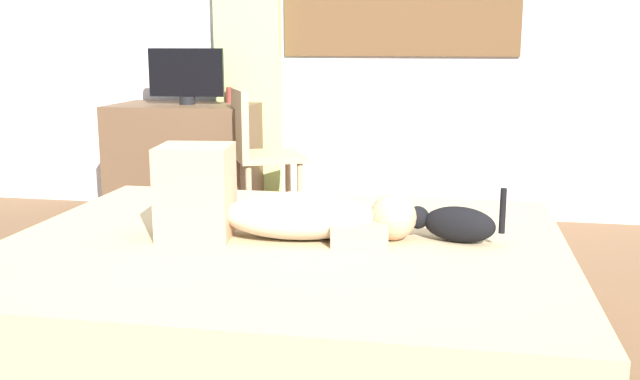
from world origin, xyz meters
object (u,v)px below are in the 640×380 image
(person_lying, at_px, (273,207))
(cat, at_px, (454,223))
(cup, at_px, (232,95))
(tv_monitor, at_px, (186,75))
(desk, at_px, (186,162))
(bed, at_px, (283,296))
(chair_by_desk, at_px, (257,149))

(person_lying, distance_m, cat, 0.66)
(person_lying, relative_size, cup, 9.44)
(tv_monitor, bearing_deg, desk, 180.00)
(bed, xyz_separation_m, cup, (-0.84, 2.10, 0.58))
(cup, bearing_deg, tv_monitor, -139.22)
(cat, relative_size, chair_by_desk, 0.41)
(desk, bearing_deg, bed, -59.85)
(tv_monitor, height_order, cup, tv_monitor)
(bed, height_order, desk, desk)
(bed, bearing_deg, tv_monitor, 119.55)
(cat, xyz_separation_m, chair_by_desk, (-1.16, 1.53, 0.02))
(cat, distance_m, desk, 2.49)
(bed, xyz_separation_m, person_lying, (-0.04, 0.03, 0.33))
(bed, bearing_deg, cat, 9.37)
(cup, bearing_deg, person_lying, -68.84)
(cat, distance_m, cup, 2.49)
(person_lying, bearing_deg, desk, 119.55)
(tv_monitor, relative_size, chair_by_desk, 0.56)
(bed, bearing_deg, cup, 111.90)
(tv_monitor, bearing_deg, person_lying, -61.06)
(person_lying, height_order, chair_by_desk, chair_by_desk)
(cat, height_order, desk, desk)
(desk, bearing_deg, tv_monitor, 0.00)
(bed, height_order, tv_monitor, tv_monitor)
(cup, height_order, chair_by_desk, chair_by_desk)
(person_lying, xyz_separation_m, cup, (-0.80, 2.07, 0.25))
(desk, distance_m, chair_by_desk, 0.63)
(tv_monitor, height_order, chair_by_desk, tv_monitor)
(bed, relative_size, cat, 5.93)
(bed, relative_size, cup, 20.83)
(person_lying, bearing_deg, bed, -34.69)
(chair_by_desk, bearing_deg, cat, -52.87)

